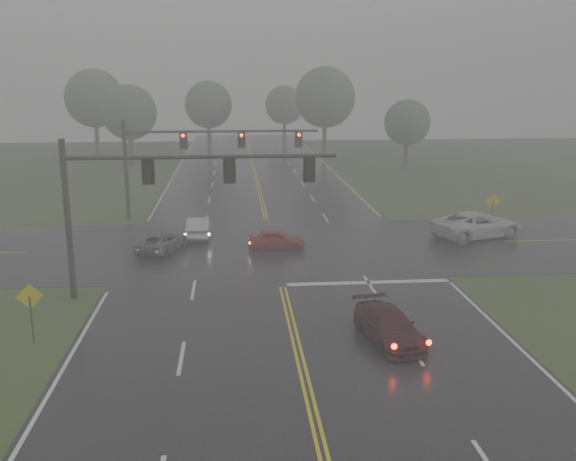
{
  "coord_description": "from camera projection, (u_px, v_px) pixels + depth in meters",
  "views": [
    {
      "loc": [
        -2.38,
        -16.86,
        10.48
      ],
      "look_at": [
        0.44,
        16.0,
        2.51
      ],
      "focal_mm": 40.0,
      "sensor_mm": 36.0,
      "label": 1
    }
  ],
  "objects": [
    {
      "name": "tree_n_mid",
      "position": [
        208.0,
        105.0,
        91.1
      ],
      "size": [
        6.69,
        6.69,
        9.83
      ],
      "color": "#382B24",
      "rests_on": "ground"
    },
    {
      "name": "tree_nw_a",
      "position": [
        129.0,
        112.0,
        75.64
      ],
      "size": [
        6.49,
        6.49,
        9.53
      ],
      "color": "#382B24",
      "rests_on": "ground"
    },
    {
      "name": "sedan_maroon",
      "position": [
        388.0,
        341.0,
        26.01
      ],
      "size": [
        2.55,
        4.72,
        1.3
      ],
      "primitive_type": "imported",
      "rotation": [
        0.0,
        0.0,
        0.17
      ],
      "color": "#350910",
      "rests_on": "ground"
    },
    {
      "name": "main_road",
      "position": [
        275.0,
        256.0,
        38.36
      ],
      "size": [
        18.0,
        160.0,
        0.02
      ],
      "primitive_type": "cube",
      "color": "black",
      "rests_on": "ground"
    },
    {
      "name": "ground",
      "position": [
        319.0,
        439.0,
        18.99
      ],
      "size": [
        180.0,
        180.0,
        0.0
      ],
      "primitive_type": "plane",
      "color": "#30461E",
      "rests_on": "ground"
    },
    {
      "name": "pickup_white",
      "position": [
        476.0,
        237.0,
        42.73
      ],
      "size": [
        6.8,
        4.77,
        1.72
      ],
      "primitive_type": "imported",
      "rotation": [
        0.0,
        0.0,
        1.91
      ],
      "color": "silver",
      "rests_on": "ground"
    },
    {
      "name": "tree_nw_b",
      "position": [
        94.0,
        98.0,
        85.7
      ],
      "size": [
        7.8,
        7.8,
        11.45
      ],
      "color": "#382B24",
      "rests_on": "ground"
    },
    {
      "name": "sign_diamond_west",
      "position": [
        30.0,
        303.0,
        25.4
      ],
      "size": [
        1.02,
        0.29,
        2.52
      ],
      "rotation": [
        0.0,
        0.0,
        0.25
      ],
      "color": "black",
      "rests_on": "ground"
    },
    {
      "name": "tree_e_near",
      "position": [
        407.0,
        123.0,
        74.76
      ],
      "size": [
        5.34,
        5.34,
        7.84
      ],
      "color": "#382B24",
      "rests_on": "ground"
    },
    {
      "name": "cross_street",
      "position": [
        273.0,
        247.0,
        40.3
      ],
      "size": [
        120.0,
        14.0,
        0.02
      ],
      "primitive_type": "cube",
      "color": "black",
      "rests_on": "ground"
    },
    {
      "name": "sign_diamond_east",
      "position": [
        492.0,
        206.0,
        43.75
      ],
      "size": [
        1.12,
        0.1,
        2.68
      ],
      "rotation": [
        0.0,
        0.0,
        0.02
      ],
      "color": "black",
      "rests_on": "ground"
    },
    {
      "name": "tree_ne_a",
      "position": [
        325.0,
        97.0,
        84.29
      ],
      "size": [
        7.97,
        7.97,
        11.71
      ],
      "color": "#382B24",
      "rests_on": "ground"
    },
    {
      "name": "car_grey",
      "position": [
        163.0,
        251.0,
        39.38
      ],
      "size": [
        3.22,
        4.59,
        1.16
      ],
      "primitive_type": "imported",
      "rotation": [
        0.0,
        0.0,
        2.8
      ],
      "color": "#4F5255",
      "rests_on": "ground"
    },
    {
      "name": "signal_gantry_near",
      "position": [
        150.0,
        187.0,
        30.16
      ],
      "size": [
        12.88,
        0.34,
        7.69
      ],
      "color": "black",
      "rests_on": "ground"
    },
    {
      "name": "tree_n_far",
      "position": [
        284.0,
        105.0,
        102.21
      ],
      "size": [
        6.14,
        6.14,
        9.02
      ],
      "color": "#382B24",
      "rests_on": "ground"
    },
    {
      "name": "stop_bar",
      "position": [
        368.0,
        283.0,
        33.31
      ],
      "size": [
        8.5,
        0.5,
        0.01
      ],
      "primitive_type": "cube",
      "color": "silver",
      "rests_on": "ground"
    },
    {
      "name": "sedan_silver",
      "position": [
        199.0,
        237.0,
        42.68
      ],
      "size": [
        1.46,
        4.19,
        1.38
      ],
      "primitive_type": "imported",
      "rotation": [
        0.0,
        0.0,
        3.14
      ],
      "color": "silver",
      "rests_on": "ground"
    },
    {
      "name": "sedan_red",
      "position": [
        277.0,
        249.0,
        39.77
      ],
      "size": [
        3.57,
        1.53,
        1.2
      ],
      "primitive_type": "imported",
      "rotation": [
        0.0,
        0.0,
        1.54
      ],
      "color": "#9B160E",
      "rests_on": "ground"
    },
    {
      "name": "signal_gantry_far",
      "position": [
        187.0,
        149.0,
        46.89
      ],
      "size": [
        14.26,
        0.38,
        7.41
      ],
      "color": "black",
      "rests_on": "ground"
    }
  ]
}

